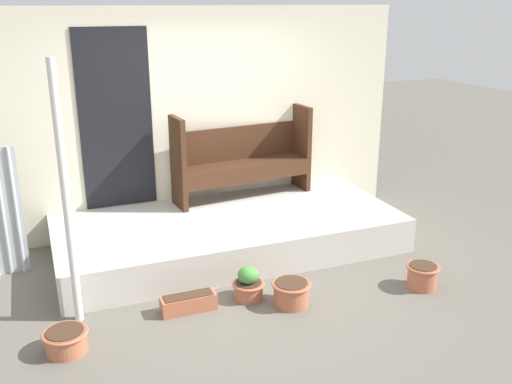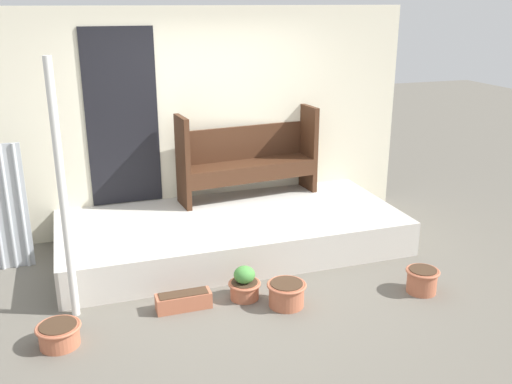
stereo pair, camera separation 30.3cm
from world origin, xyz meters
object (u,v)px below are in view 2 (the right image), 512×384
object	(u,v)px
flower_pot_left	(59,334)
planter_box_rect	(184,301)
flower_pot_middle	(244,285)
bench	(247,155)
flower_pot_far_right	(422,279)
support_post	(63,195)
flower_pot_right	(287,293)

from	to	relation	value
flower_pot_left	planter_box_rect	world-z (taller)	flower_pot_left
flower_pot_middle	planter_box_rect	xyz separation A→B (m)	(-0.58, -0.01, -0.06)
bench	flower_pot_left	distance (m)	3.11
bench	flower_pot_far_right	distance (m)	2.53
support_post	bench	world-z (taller)	support_post
support_post	flower_pot_right	xyz separation A→B (m)	(1.83, -0.45, -1.00)
bench	flower_pot_right	distance (m)	2.16
support_post	bench	xyz separation A→B (m)	(2.10, 1.55, -0.24)
support_post	planter_box_rect	world-z (taller)	support_post
flower_pot_right	planter_box_rect	world-z (taller)	flower_pot_right
bench	flower_pot_right	size ratio (longest dim) A/B	4.72
planter_box_rect	flower_pot_right	bearing A→B (deg)	-15.03
flower_pot_right	flower_pot_far_right	world-z (taller)	flower_pot_far_right
flower_pot_far_right	planter_box_rect	size ratio (longest dim) A/B	0.65
bench	flower_pot_left	world-z (taller)	bench
planter_box_rect	flower_pot_far_right	bearing A→B (deg)	-10.62
bench	planter_box_rect	world-z (taller)	bench
flower_pot_middle	flower_pot_right	xyz separation A→B (m)	(0.32, -0.25, -0.02)
support_post	planter_box_rect	bearing A→B (deg)	-12.73
flower_pot_right	planter_box_rect	xyz separation A→B (m)	(-0.90, 0.24, -0.05)
flower_pot_left	flower_pot_far_right	size ratio (longest dim) A/B	1.13
bench	flower_pot_far_right	size ratio (longest dim) A/B	5.33
flower_pot_left	flower_pot_right	distance (m)	1.97
flower_pot_right	planter_box_rect	bearing A→B (deg)	164.97
flower_pot_middle	flower_pot_far_right	size ratio (longest dim) A/B	1.00
bench	flower_pot_right	world-z (taller)	bench
flower_pot_middle	flower_pot_right	world-z (taller)	flower_pot_middle
flower_pot_far_right	planter_box_rect	world-z (taller)	flower_pot_far_right
planter_box_rect	flower_pot_middle	bearing A→B (deg)	0.67
flower_pot_left	planter_box_rect	size ratio (longest dim) A/B	0.73
flower_pot_far_right	planter_box_rect	distance (m)	2.26
flower_pot_right	flower_pot_far_right	xyz separation A→B (m)	(1.32, -0.17, 0.01)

